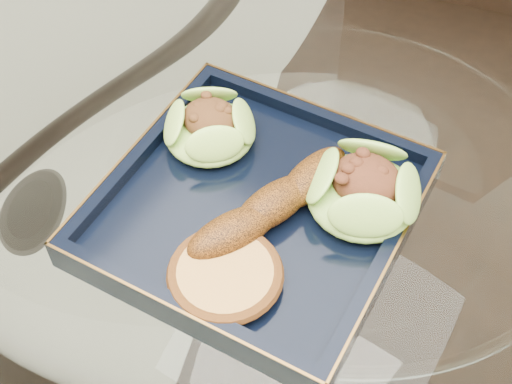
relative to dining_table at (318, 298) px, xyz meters
The scene contains 7 objects.
dining_table is the anchor object (origin of this frame).
dining_chair 0.36m from the dining_table, 83.36° to the left, with size 0.52×0.52×1.01m.
navy_plate 0.19m from the dining_table, 140.69° to the right, with size 0.27×0.27×0.02m, color black.
lettuce_wrap_left 0.24m from the dining_table, behind, with size 0.09×0.09×0.03m, color #72A42F.
lettuce_wrap_right 0.20m from the dining_table, 13.20° to the left, with size 0.10×0.10×0.04m, color #649F2E.
roasted_plantain 0.21m from the dining_table, 127.68° to the right, with size 0.18×0.04×0.03m, color #63310A.
crumb_patty 0.23m from the dining_table, 104.90° to the right, with size 0.09×0.09×0.02m, color gold.
Camera 1 is at (0.16, -0.39, 1.30)m, focal length 50.00 mm.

